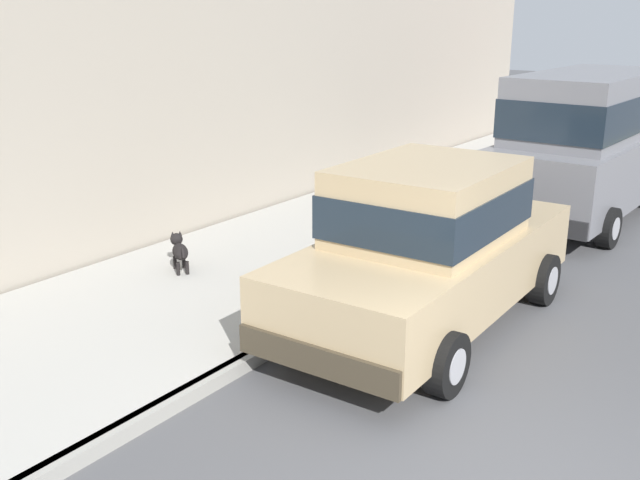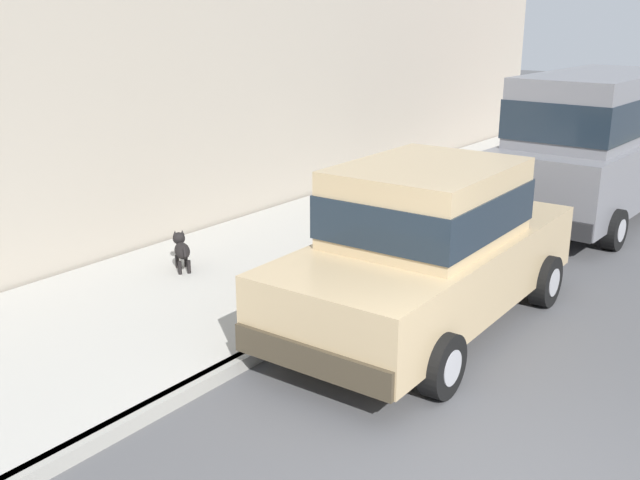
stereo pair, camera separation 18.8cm
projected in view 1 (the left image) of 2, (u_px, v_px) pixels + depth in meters
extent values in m
cube|color=gray|center=(214.00, 380.00, 7.17)|extent=(0.16, 64.00, 0.14)
cube|color=#A8A59E|center=(95.00, 335.00, 8.17)|extent=(3.60, 64.00, 0.14)
cube|color=tan|center=(429.00, 267.00, 8.42)|extent=(1.88, 4.53, 0.76)
cube|color=tan|center=(428.00, 201.00, 8.11)|extent=(1.62, 2.13, 0.84)
cube|color=#19232D|center=(428.00, 207.00, 8.13)|extent=(1.66, 2.17, 0.46)
cube|color=#3E3527|center=(500.00, 240.00, 10.22)|extent=(1.77, 0.23, 0.28)
cube|color=#3E3527|center=(320.00, 357.00, 6.77)|extent=(1.77, 0.23, 0.28)
cylinder|color=black|center=(415.00, 253.00, 10.12)|extent=(0.23, 0.64, 0.64)
cylinder|color=#9E9EA3|center=(415.00, 253.00, 10.12)|extent=(0.25, 0.36, 0.35)
cylinder|color=black|center=(544.00, 279.00, 9.15)|extent=(0.23, 0.64, 0.64)
cylinder|color=#9E9EA3|center=(544.00, 279.00, 9.15)|extent=(0.25, 0.36, 0.35)
cylinder|color=black|center=(294.00, 320.00, 7.93)|extent=(0.23, 0.64, 0.64)
cylinder|color=#9E9EA3|center=(294.00, 320.00, 7.93)|extent=(0.25, 0.36, 0.35)
cylinder|color=black|center=(447.00, 364.00, 6.95)|extent=(0.23, 0.64, 0.64)
cylinder|color=#9E9EA3|center=(447.00, 364.00, 6.95)|extent=(0.25, 0.36, 0.35)
cube|color=#EAEACC|center=(465.00, 209.00, 10.44)|extent=(0.28, 0.08, 0.14)
cube|color=#EAEACC|center=(542.00, 221.00, 9.84)|extent=(0.28, 0.08, 0.14)
cube|color=slate|center=(583.00, 169.00, 12.82)|extent=(2.07, 4.87, 1.10)
cube|color=slate|center=(590.00, 105.00, 12.50)|extent=(1.81, 3.86, 1.10)
cube|color=#19232D|center=(590.00, 110.00, 12.52)|extent=(1.85, 3.90, 0.61)
cube|color=#252527|center=(621.00, 170.00, 14.72)|extent=(1.87, 0.27, 0.28)
cube|color=#252527|center=(528.00, 221.00, 11.17)|extent=(1.87, 0.27, 0.28)
cylinder|color=black|center=(558.00, 178.00, 14.67)|extent=(0.24, 0.65, 0.64)
cylinder|color=#9E9EA3|center=(558.00, 178.00, 14.67)|extent=(0.25, 0.36, 0.35)
cylinder|color=black|center=(494.00, 208.00, 12.42)|extent=(0.24, 0.65, 0.64)
cylinder|color=#9E9EA3|center=(494.00, 208.00, 12.42)|extent=(0.25, 0.36, 0.35)
cylinder|color=black|center=(608.00, 228.00, 11.31)|extent=(0.24, 0.65, 0.64)
cylinder|color=#9E9EA3|center=(608.00, 228.00, 11.31)|extent=(0.25, 0.36, 0.35)
cube|color=#EAEACC|center=(595.00, 138.00, 14.92)|extent=(0.28, 0.09, 0.14)
cube|color=#400A0A|center=(630.00, 162.00, 15.50)|extent=(1.69, 0.26, 0.28)
cylinder|color=black|center=(628.00, 145.00, 18.27)|extent=(0.24, 0.65, 0.64)
cylinder|color=#9E9EA3|center=(628.00, 145.00, 18.27)|extent=(0.25, 0.36, 0.35)
cylinder|color=black|center=(598.00, 159.00, 16.53)|extent=(0.24, 0.65, 0.64)
cylinder|color=#9E9EA3|center=(598.00, 159.00, 16.53)|extent=(0.25, 0.36, 0.35)
ellipsoid|color=black|center=(180.00, 252.00, 9.86)|extent=(0.48, 0.42, 0.20)
cylinder|color=black|center=(175.00, 262.00, 10.02)|extent=(0.05, 0.05, 0.18)
cylinder|color=black|center=(184.00, 261.00, 10.06)|extent=(0.05, 0.05, 0.18)
cylinder|color=black|center=(178.00, 269.00, 9.78)|extent=(0.05, 0.05, 0.18)
cylinder|color=black|center=(187.00, 268.00, 9.81)|extent=(0.05, 0.05, 0.18)
sphere|color=black|center=(176.00, 239.00, 10.09)|extent=(0.17, 0.17, 0.17)
ellipsoid|color=black|center=(176.00, 239.00, 10.18)|extent=(0.13, 0.12, 0.06)
cone|color=black|center=(173.00, 234.00, 10.04)|extent=(0.06, 0.06, 0.07)
cone|color=black|center=(180.00, 233.00, 10.08)|extent=(0.06, 0.06, 0.07)
cylinder|color=black|center=(183.00, 253.00, 9.61)|extent=(0.12, 0.10, 0.13)
cube|color=#9E9384|center=(291.00, 79.00, 13.57)|extent=(0.50, 20.00, 4.59)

